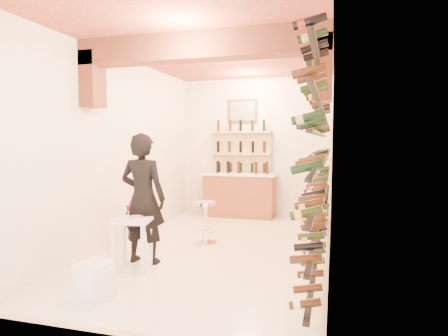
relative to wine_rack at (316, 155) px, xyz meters
name	(u,v)px	position (x,y,z in m)	size (l,w,h in m)	color
ground	(219,248)	(-1.53, 0.00, -1.55)	(6.00, 6.00, 0.00)	white
room_shell	(214,109)	(-1.53, -0.26, 0.70)	(3.52, 6.02, 3.21)	white
wine_rack	(316,155)	(0.00, 0.00, 0.00)	(0.32, 5.70, 2.56)	black
back_counter	(239,194)	(-1.83, 2.65, -1.02)	(1.70, 0.62, 1.29)	brown
back_shelving	(242,166)	(-1.83, 2.89, -0.38)	(1.40, 0.31, 2.73)	tan
tasting_table	(133,228)	(-2.37, -1.32, -0.97)	(0.58, 0.58, 0.86)	white
white_stool	(94,281)	(-2.28, -2.36, -1.34)	(0.34, 0.34, 0.42)	white
person	(143,198)	(-2.38, -1.00, -0.61)	(0.68, 0.45, 1.87)	black
chrome_barstool	(206,219)	(-1.82, 0.21, -1.13)	(0.38, 0.38, 0.73)	silver
crate_lower	(312,221)	(-0.13, 1.91, -1.41)	(0.46, 0.32, 0.28)	#DEB379
crate_upper	(313,207)	(-0.13, 1.91, -1.11)	(0.53, 0.37, 0.31)	#DEB379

